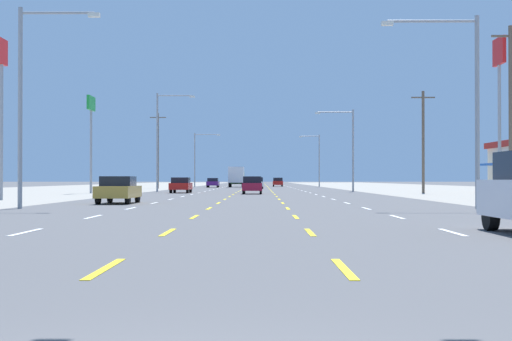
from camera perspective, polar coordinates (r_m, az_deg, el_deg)
name	(u,v)px	position (r m, az deg, el deg)	size (l,w,h in m)	color
ground_plane	(255,193)	(70.07, -0.11, -1.72)	(572.00, 572.00, 0.00)	#4C4C4F
lane_markings	(257,188)	(108.56, 0.04, -1.33)	(10.64, 227.60, 0.01)	white
sedan_far_left_near	(118,189)	(41.12, -10.35, -1.42)	(1.80, 4.50, 1.46)	#B28C33
hatchback_center_turn_mid	(252,185)	(66.09, -0.28, -1.11)	(1.72, 3.90, 1.54)	maroon
sedan_far_left_midfar	(181,185)	(71.47, -5.70, -1.09)	(1.80, 4.50, 1.46)	red
hatchback_center_turn_far	(257,183)	(101.50, 0.07, -0.94)	(1.72, 3.90, 1.54)	white
sedan_far_left_farther	(213,183)	(116.91, -3.27, -0.92)	(1.80, 4.50, 1.46)	#4C196B
box_truck_inner_left_farthest	(236,176)	(121.23, -1.49, -0.40)	(2.40, 7.20, 3.23)	#235B2D
hatchback_inner_right_distant_a	(278,182)	(130.41, 1.66, -0.88)	(1.72, 3.90, 1.54)	red
hatchback_center_turn_distant_b	(256,182)	(130.60, 0.02, -0.88)	(1.72, 3.90, 1.54)	silver
pole_sign_left_row_1	(1,83)	(49.47, -18.68, 6.26)	(0.24, 1.63, 10.01)	gray
pole_sign_left_row_2	(91,118)	(70.72, -12.36, 3.86)	(0.24, 2.59, 8.90)	gray
pole_sign_right_row_1	(499,76)	(54.00, 17.91, 6.80)	(0.24, 2.22, 10.89)	gray
streetlight_left_row_0	(28,92)	(35.17, -16.81, 5.69)	(3.64, 0.26, 8.97)	gray
streetlight_right_row_0	(466,95)	(34.83, 15.58, 5.54)	(4.34, 0.26, 8.58)	gray
streetlight_left_row_1	(161,135)	(78.85, -7.20, 2.67)	(3.98, 0.26, 10.22)	gray
streetlight_right_row_1	(349,144)	(78.66, 7.02, 2.03)	(4.02, 0.26, 8.50)	gray
streetlight_left_row_2	(198,155)	(123.16, -4.44, 1.16)	(4.27, 0.26, 8.82)	gray
streetlight_right_row_2	(317,157)	(123.08, 4.64, 1.04)	(3.37, 0.26, 8.54)	gray
utility_pole_right_row_0	(511,110)	(45.52, 18.71, 4.33)	(2.20, 0.26, 10.08)	brown
utility_pole_right_row_1	(423,140)	(71.76, 12.52, 2.27)	(2.20, 0.26, 9.50)	brown
utility_pole_left_row_2	(158,149)	(104.16, -7.42, 1.59)	(2.20, 0.26, 10.35)	brown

